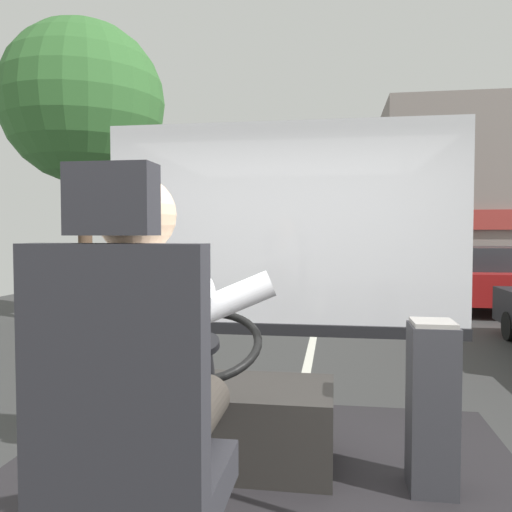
{
  "coord_description": "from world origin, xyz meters",
  "views": [
    {
      "loc": [
        0.36,
        -1.94,
        1.79
      ],
      "look_at": [
        -0.13,
        1.23,
        1.65
      ],
      "focal_mm": 36.3,
      "sensor_mm": 36.0,
      "label": 1
    }
  ],
  "objects_px": {
    "driver_seat": "(131,448)",
    "parked_car_red": "(488,277)",
    "steering_console": "(225,420)",
    "bus_driver": "(147,360)",
    "fare_box": "(432,406)"
  },
  "relations": [
    {
      "from": "bus_driver",
      "to": "steering_console",
      "type": "distance_m",
      "value": 1.24
    },
    {
      "from": "steering_console",
      "to": "parked_car_red",
      "type": "relative_size",
      "value": 0.27
    },
    {
      "from": "driver_seat",
      "to": "parked_car_red",
      "type": "bearing_deg",
      "value": 70.28
    },
    {
      "from": "steering_console",
      "to": "fare_box",
      "type": "distance_m",
      "value": 1.02
    },
    {
      "from": "bus_driver",
      "to": "fare_box",
      "type": "distance_m",
      "value": 1.45
    },
    {
      "from": "driver_seat",
      "to": "fare_box",
      "type": "relative_size",
      "value": 1.73
    },
    {
      "from": "bus_driver",
      "to": "steering_console",
      "type": "height_order",
      "value": "bus_driver"
    },
    {
      "from": "driver_seat",
      "to": "parked_car_red",
      "type": "height_order",
      "value": "driver_seat"
    },
    {
      "from": "bus_driver",
      "to": "parked_car_red",
      "type": "relative_size",
      "value": 0.21
    },
    {
      "from": "driver_seat",
      "to": "steering_console",
      "type": "bearing_deg",
      "value": 90.0
    },
    {
      "from": "steering_console",
      "to": "driver_seat",
      "type": "bearing_deg",
      "value": -90.0
    },
    {
      "from": "bus_driver",
      "to": "fare_box",
      "type": "xyz_separation_m",
      "value": [
        1.0,
        0.96,
        -0.41
      ]
    },
    {
      "from": "driver_seat",
      "to": "fare_box",
      "type": "distance_m",
      "value": 1.49
    },
    {
      "from": "driver_seat",
      "to": "parked_car_red",
      "type": "distance_m",
      "value": 12.36
    },
    {
      "from": "steering_console",
      "to": "parked_car_red",
      "type": "distance_m",
      "value": 11.21
    }
  ]
}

